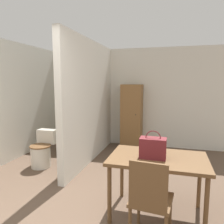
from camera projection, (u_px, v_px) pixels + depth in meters
name	position (u px, v px, depth m)	size (l,w,h in m)	color
wall_back	(128.00, 97.00, 5.75)	(5.19, 0.12, 2.50)	silver
wall_left	(2.00, 103.00, 4.39)	(0.12, 4.97, 2.50)	silver
partition_wall	(90.00, 102.00, 4.58)	(0.12, 2.65, 2.50)	silver
dining_table	(158.00, 164.00, 2.67)	(1.17, 0.76, 0.76)	brown
wooden_chair	(150.00, 198.00, 2.21)	(0.46, 0.46, 0.92)	brown
toilet	(42.00, 151.00, 4.33)	(0.40, 0.55, 0.69)	silver
handbag	(153.00, 148.00, 2.61)	(0.31, 0.18, 0.34)	maroon
wooden_cabinet	(132.00, 116.00, 5.49)	(0.50, 0.46, 1.60)	brown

